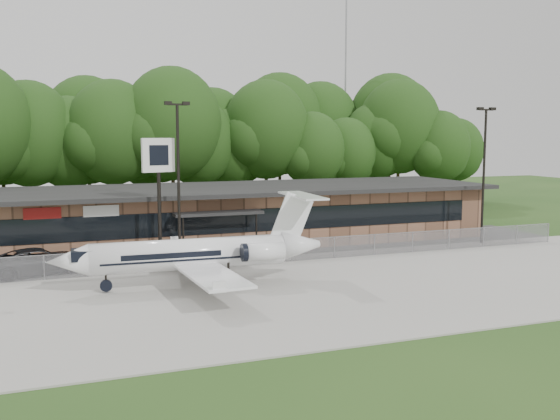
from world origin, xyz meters
name	(u,v)px	position (x,y,z in m)	size (l,w,h in m)	color
ground	(381,335)	(0.00, 0.00, 0.00)	(160.00, 160.00, 0.00)	#244518
apron	(306,289)	(0.00, 8.00, 0.04)	(64.00, 18.00, 0.08)	#9E9B93
parking_lot	(242,252)	(0.00, 19.50, 0.03)	(50.00, 9.00, 0.06)	#383835
terminal	(225,214)	(0.00, 23.94, 2.18)	(41.00, 11.65, 4.30)	#8E6147
fence	(263,253)	(0.00, 15.00, 0.78)	(46.00, 0.04, 1.52)	gray
treeline	(177,142)	(0.00, 42.00, 7.50)	(72.00, 12.00, 15.00)	#1A3C13
radio_mast	(345,100)	(22.00, 48.00, 12.50)	(0.20, 0.20, 25.00)	gray
light_pole_mid	(178,171)	(-5.00, 16.50, 5.98)	(1.55, 0.30, 10.23)	black
light_pole_right	(484,165)	(18.00, 16.50, 5.98)	(1.55, 0.30, 10.23)	black
business_jet	(199,255)	(-5.10, 10.67, 1.78)	(14.80, 13.17, 4.99)	white
suv	(40,261)	(-13.25, 16.93, 0.79)	(2.63, 5.71, 1.59)	#2D2D2F
pole_sign	(159,169)	(-6.17, 16.80, 6.13)	(2.10, 0.70, 8.01)	black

